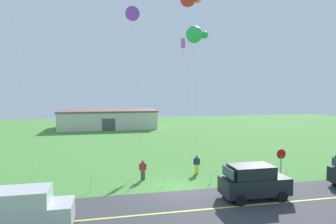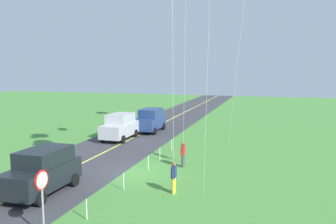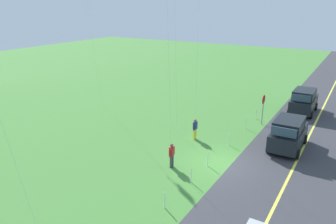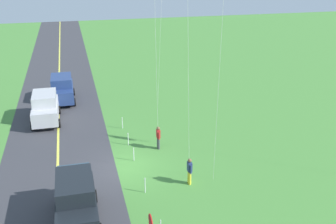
{
  "view_description": "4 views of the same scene",
  "coord_description": "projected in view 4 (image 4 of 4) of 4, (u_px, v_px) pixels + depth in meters",
  "views": [
    {
      "loc": [
        -4.8,
        -19.93,
        6.99
      ],
      "look_at": [
        0.32,
        3.81,
        5.32
      ],
      "focal_mm": 30.88,
      "sensor_mm": 36.0,
      "label": 1
    },
    {
      "loc": [
        19.09,
        7.94,
        6.27
      ],
      "look_at": [
        -0.2,
        2.13,
        3.72
      ],
      "focal_mm": 37.52,
      "sensor_mm": 36.0,
      "label": 2
    },
    {
      "loc": [
        -18.0,
        -6.7,
        9.8
      ],
      "look_at": [
        -1.2,
        3.33,
        3.28
      ],
      "focal_mm": 35.25,
      "sensor_mm": 36.0,
      "label": 3
    },
    {
      "loc": [
        21.34,
        -2.62,
        12.17
      ],
      "look_at": [
        -0.04,
        2.76,
        3.39
      ],
      "focal_mm": 42.31,
      "sensor_mm": 36.0,
      "label": 4
    }
  ],
  "objects": [
    {
      "name": "ground_plane",
      "position": [
        125.0,
        168.0,
        24.34
      ],
      "size": [
        120.0,
        120.0,
        0.1
      ],
      "primitive_type": "cube",
      "color": "#478438"
    },
    {
      "name": "person_adult_companion",
      "position": [
        190.0,
        170.0,
        22.3
      ],
      "size": [
        0.58,
        0.22,
        1.6
      ],
      "rotation": [
        0.0,
        0.0,
        5.03
      ],
      "color": "yellow",
      "rests_on": "ground"
    },
    {
      "name": "asphalt_road",
      "position": [
        58.0,
        176.0,
        23.41
      ],
      "size": [
        120.0,
        7.0,
        0.0
      ],
      "primitive_type": "cube",
      "color": "#38383D",
      "rests_on": "ground"
    },
    {
      "name": "road_centre_stripe",
      "position": [
        58.0,
        176.0,
        23.41
      ],
      "size": [
        120.0,
        0.16,
        0.0
      ],
      "primitive_type": "cube",
      "color": "#E5E04C",
      "rests_on": "asphalt_road"
    },
    {
      "name": "fence_post_1",
      "position": [
        128.0,
        139.0,
        27.04
      ],
      "size": [
        0.05,
        0.05,
        0.9
      ],
      "primitive_type": "cylinder",
      "color": "silver",
      "rests_on": "ground"
    },
    {
      "name": "car_suv_foreground",
      "position": [
        76.0,
        200.0,
        19.09
      ],
      "size": [
        4.4,
        2.12,
        2.24
      ],
      "color": "black",
      "rests_on": "ground"
    },
    {
      "name": "fence_post_2",
      "position": [
        134.0,
        154.0,
        24.97
      ],
      "size": [
        0.05,
        0.05,
        0.9
      ],
      "primitive_type": "cylinder",
      "color": "silver",
      "rests_on": "ground"
    },
    {
      "name": "car_parked_west_far",
      "position": [
        62.0,
        89.0,
        34.97
      ],
      "size": [
        4.4,
        2.12,
        2.24
      ],
      "color": "navy",
      "rests_on": "ground"
    },
    {
      "name": "fence_post_3",
      "position": [
        145.0,
        185.0,
        21.61
      ],
      "size": [
        0.05,
        0.05,
        0.9
      ],
      "primitive_type": "cylinder",
      "color": "silver",
      "rests_on": "ground"
    },
    {
      "name": "person_adult_near",
      "position": [
        158.0,
        137.0,
        26.39
      ],
      "size": [
        0.58,
        0.22,
        1.6
      ],
      "rotation": [
        0.0,
        0.0,
        4.14
      ],
      "color": "#3F3F47",
      "rests_on": "ground"
    },
    {
      "name": "car_parked_west_near",
      "position": [
        45.0,
        107.0,
        30.71
      ],
      "size": [
        4.4,
        2.12,
        2.24
      ],
      "color": "#B7B7BC",
      "rests_on": "ground"
    },
    {
      "name": "fence_post_0",
      "position": [
        122.0,
        123.0,
        29.65
      ],
      "size": [
        0.05,
        0.05,
        0.9
      ],
      "primitive_type": "cylinder",
      "color": "silver",
      "rests_on": "ground"
    }
  ]
}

